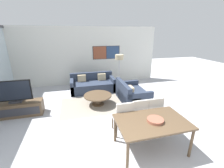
{
  "coord_description": "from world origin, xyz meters",
  "views": [
    {
      "loc": [
        -0.5,
        -1.53,
        2.53
      ],
      "look_at": [
        0.64,
        2.88,
        0.95
      ],
      "focal_mm": 24.0,
      "sensor_mm": 36.0,
      "label": 1
    }
  ],
  "objects_px": {
    "dining_table": "(152,124)",
    "dining_chair_left": "(123,116)",
    "coffee_table": "(98,97)",
    "tv_console": "(18,109)",
    "television": "(14,92)",
    "dining_chair_centre": "(138,113)",
    "sofa_side": "(131,95)",
    "floor_lamp": "(119,59)",
    "fruit_bowl": "(155,120)",
    "sofa_main": "(93,85)",
    "dining_chair_right": "(153,111)"
  },
  "relations": [
    {
      "from": "sofa_side",
      "to": "dining_chair_centre",
      "type": "height_order",
      "value": "dining_chair_centre"
    },
    {
      "from": "sofa_main",
      "to": "dining_table",
      "type": "height_order",
      "value": "sofa_main"
    },
    {
      "from": "tv_console",
      "to": "dining_chair_centre",
      "type": "xyz_separation_m",
      "value": [
        3.38,
        -1.66,
        0.29
      ]
    },
    {
      "from": "sofa_main",
      "to": "dining_chair_right",
      "type": "relative_size",
      "value": 2.06
    },
    {
      "from": "television",
      "to": "dining_table",
      "type": "xyz_separation_m",
      "value": [
        3.38,
        -2.37,
        -0.15
      ]
    },
    {
      "from": "dining_table",
      "to": "dining_chair_left",
      "type": "bearing_deg",
      "value": 123.14
    },
    {
      "from": "television",
      "to": "dining_chair_right",
      "type": "xyz_separation_m",
      "value": [
        3.81,
        -1.66,
        -0.29
      ]
    },
    {
      "from": "dining_chair_right",
      "to": "fruit_bowl",
      "type": "xyz_separation_m",
      "value": [
        -0.38,
        -0.75,
        0.25
      ]
    },
    {
      "from": "dining_table",
      "to": "dining_chair_left",
      "type": "relative_size",
      "value": 1.63
    },
    {
      "from": "dining_chair_right",
      "to": "sofa_main",
      "type": "bearing_deg",
      "value": 110.53
    },
    {
      "from": "television",
      "to": "coffee_table",
      "type": "relative_size",
      "value": 1.01
    },
    {
      "from": "coffee_table",
      "to": "fruit_bowl",
      "type": "distance_m",
      "value": 2.7
    },
    {
      "from": "tv_console",
      "to": "sofa_main",
      "type": "xyz_separation_m",
      "value": [
        2.6,
        1.59,
        0.04
      ]
    },
    {
      "from": "sofa_side",
      "to": "dining_chair_right",
      "type": "bearing_deg",
      "value": 178.03
    },
    {
      "from": "tv_console",
      "to": "dining_table",
      "type": "bearing_deg",
      "value": -34.98
    },
    {
      "from": "dining_chair_left",
      "to": "television",
      "type": "bearing_deg",
      "value": 149.96
    },
    {
      "from": "coffee_table",
      "to": "fruit_bowl",
      "type": "relative_size",
      "value": 2.86
    },
    {
      "from": "television",
      "to": "dining_chair_left",
      "type": "distance_m",
      "value": 3.42
    },
    {
      "from": "fruit_bowl",
      "to": "dining_chair_right",
      "type": "bearing_deg",
      "value": 63.08
    },
    {
      "from": "dining_table",
      "to": "dining_chair_centre",
      "type": "xyz_separation_m",
      "value": [
        0.0,
        0.71,
        -0.15
      ]
    },
    {
      "from": "television",
      "to": "dining_chair_centre",
      "type": "bearing_deg",
      "value": -26.16
    },
    {
      "from": "sofa_side",
      "to": "coffee_table",
      "type": "height_order",
      "value": "sofa_side"
    },
    {
      "from": "coffee_table",
      "to": "floor_lamp",
      "type": "bearing_deg",
      "value": 50.69
    },
    {
      "from": "dining_chair_centre",
      "to": "dining_table",
      "type": "bearing_deg",
      "value": -90.0
    },
    {
      "from": "sofa_main",
      "to": "dining_chair_left",
      "type": "xyz_separation_m",
      "value": [
        0.35,
        -3.29,
        0.25
      ]
    },
    {
      "from": "tv_console",
      "to": "dining_chair_left",
      "type": "xyz_separation_m",
      "value": [
        2.95,
        -1.7,
        0.29
      ]
    },
    {
      "from": "dining_table",
      "to": "coffee_table",
      "type": "bearing_deg",
      "value": 107.47
    },
    {
      "from": "floor_lamp",
      "to": "coffee_table",
      "type": "bearing_deg",
      "value": -129.31
    },
    {
      "from": "dining_table",
      "to": "dining_chair_centre",
      "type": "relative_size",
      "value": 1.63
    },
    {
      "from": "television",
      "to": "dining_chair_right",
      "type": "height_order",
      "value": "television"
    },
    {
      "from": "dining_chair_left",
      "to": "floor_lamp",
      "type": "bearing_deg",
      "value": 74.66
    },
    {
      "from": "tv_console",
      "to": "fruit_bowl",
      "type": "height_order",
      "value": "fruit_bowl"
    },
    {
      "from": "coffee_table",
      "to": "floor_lamp",
      "type": "height_order",
      "value": "floor_lamp"
    },
    {
      "from": "sofa_main",
      "to": "coffee_table",
      "type": "height_order",
      "value": "sofa_main"
    },
    {
      "from": "tv_console",
      "to": "television",
      "type": "xyz_separation_m",
      "value": [
        0.0,
        0.0,
        0.58
      ]
    },
    {
      "from": "fruit_bowl",
      "to": "floor_lamp",
      "type": "xyz_separation_m",
      "value": [
        0.45,
        4.09,
        0.59
      ]
    },
    {
      "from": "tv_console",
      "to": "sofa_side",
      "type": "bearing_deg",
      "value": 1.35
    },
    {
      "from": "tv_console",
      "to": "television",
      "type": "distance_m",
      "value": 0.58
    },
    {
      "from": "coffee_table",
      "to": "television",
      "type": "bearing_deg",
      "value": -177.33
    },
    {
      "from": "sofa_side",
      "to": "dining_chair_left",
      "type": "distance_m",
      "value": 2.03
    },
    {
      "from": "television",
      "to": "floor_lamp",
      "type": "bearing_deg",
      "value": 23.5
    },
    {
      "from": "sofa_side",
      "to": "dining_chair_centre",
      "type": "xyz_separation_m",
      "value": [
        -0.49,
        -1.75,
        0.25
      ]
    },
    {
      "from": "sofa_main",
      "to": "dining_chair_right",
      "type": "xyz_separation_m",
      "value": [
        1.21,
        -3.24,
        0.25
      ]
    },
    {
      "from": "dining_chair_centre",
      "to": "sofa_main",
      "type": "bearing_deg",
      "value": 103.56
    },
    {
      "from": "sofa_main",
      "to": "dining_table",
      "type": "bearing_deg",
      "value": -78.8
    },
    {
      "from": "dining_table",
      "to": "dining_chair_right",
      "type": "xyz_separation_m",
      "value": [
        0.43,
        0.71,
        -0.15
      ]
    },
    {
      "from": "fruit_bowl",
      "to": "floor_lamp",
      "type": "distance_m",
      "value": 4.16
    },
    {
      "from": "dining_chair_left",
      "to": "dining_chair_right",
      "type": "distance_m",
      "value": 0.86
    },
    {
      "from": "sofa_main",
      "to": "floor_lamp",
      "type": "bearing_deg",
      "value": 4.49
    },
    {
      "from": "sofa_side",
      "to": "coffee_table",
      "type": "xyz_separation_m",
      "value": [
        -1.27,
        0.03,
        0.02
      ]
    }
  ]
}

